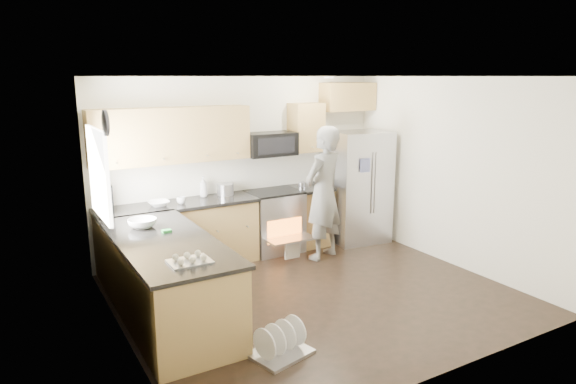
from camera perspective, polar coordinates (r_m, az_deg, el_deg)
ground at (r=6.39m, az=3.09°, el=-11.31°), size 4.50×4.50×0.00m
room_shell at (r=5.90m, az=2.90°, el=3.69°), size 4.54×4.04×2.62m
back_cabinet_run at (r=7.30m, az=-8.26°, el=-0.34°), size 4.45×0.64×2.50m
peninsula at (r=5.73m, az=-13.30°, el=-9.52°), size 0.96×2.36×1.03m
stove_range at (r=7.71m, az=-1.57°, el=-1.71°), size 0.76×0.97×1.79m
refrigerator at (r=8.23m, az=7.95°, el=0.56°), size 0.94×0.77×1.76m
person at (r=7.36m, az=3.95°, el=-0.15°), size 0.82×0.68×1.93m
dish_rack at (r=5.10m, az=-0.89°, el=-16.73°), size 0.63×0.55×0.34m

